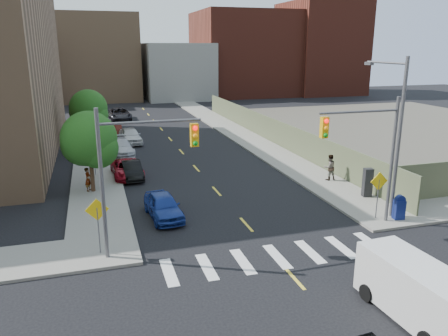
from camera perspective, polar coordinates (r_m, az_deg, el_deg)
ground at (r=17.82m, az=12.03°, el=-16.93°), size 160.00×160.00×0.00m
sidewalk_nw at (r=55.31m, az=-16.75°, el=5.17°), size 3.50×73.00×0.15m
sidewalk_ne at (r=57.41m, az=-1.04°, el=6.20°), size 3.50×73.00×0.15m
fence_north at (r=45.23m, az=5.91°, el=5.06°), size 0.12×44.00×2.50m
gravel_lot at (r=56.65m, az=22.58°, el=4.83°), size 36.00×42.00×0.06m
bg_bldg_west at (r=84.31m, az=-27.21°, el=11.59°), size 14.00×18.00×12.00m
bg_bldg_midwest at (r=85.04m, az=-16.18°, el=13.70°), size 14.00×16.00×15.00m
bg_bldg_center at (r=84.58m, az=-6.29°, el=12.50°), size 12.00×16.00×10.00m
bg_bldg_east at (r=90.03m, az=2.48°, el=14.67°), size 18.00×18.00×16.00m
bg_bldg_fareast at (r=94.72m, az=12.41°, el=14.99°), size 14.00×16.00×18.00m
smokestack at (r=96.82m, az=14.77°, el=17.82°), size 1.80×1.80×28.00m
signal_nw at (r=19.71m, az=-11.46°, el=0.74°), size 4.59×0.30×7.00m
signal_ne at (r=23.90m, az=18.42°, el=2.85°), size 4.59×0.30×7.00m
streetlight_ne at (r=25.79m, az=21.47°, el=5.02°), size 0.25×3.70×9.00m
warn_sign_nw at (r=20.89m, az=-16.20°, el=-6.04°), size 1.06×0.06×2.83m
warn_sign_ne at (r=25.63m, az=19.54°, el=-2.30°), size 1.06×0.06×2.83m
warn_sign_midwest at (r=33.84m, az=-16.67°, el=2.18°), size 1.06×0.06×2.83m
tree_west_near at (r=29.66m, az=-17.19°, el=3.24°), size 3.66×3.64×5.52m
tree_west_far at (r=44.46m, az=-17.27°, el=7.17°), size 3.66×3.64×5.52m
parked_car_blue at (r=25.19m, az=-7.94°, el=-4.92°), size 2.03×4.30×1.42m
parked_car_black at (r=33.02m, az=-11.95°, el=-0.26°), size 1.51×3.93×1.28m
parked_car_red at (r=33.46m, az=-12.55°, el=-0.09°), size 2.35×4.69×1.27m
parked_car_silver at (r=40.51m, az=-13.40°, el=2.72°), size 2.43×5.17×1.46m
parked_car_white at (r=45.04m, az=-12.15°, el=4.15°), size 2.28×4.78×1.58m
parked_car_maroon at (r=49.02m, az=-14.09°, el=4.86°), size 1.67×4.41×1.44m
parked_car_grey at (r=59.99m, az=-13.45°, el=6.87°), size 2.91×5.78×1.57m
cargo_van at (r=17.58m, az=23.52°, el=-14.20°), size 2.16×4.76×2.14m
mailbox at (r=26.28m, az=21.92°, el=-4.79°), size 0.63×0.51×1.40m
payphone at (r=29.40m, az=18.23°, el=-1.80°), size 0.62×0.54×1.85m
pedestrian_west at (r=30.38m, az=-17.33°, el=-1.42°), size 0.56×0.68×1.60m
pedestrian_east at (r=32.25m, az=13.62°, el=0.09°), size 0.92×0.73×1.87m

